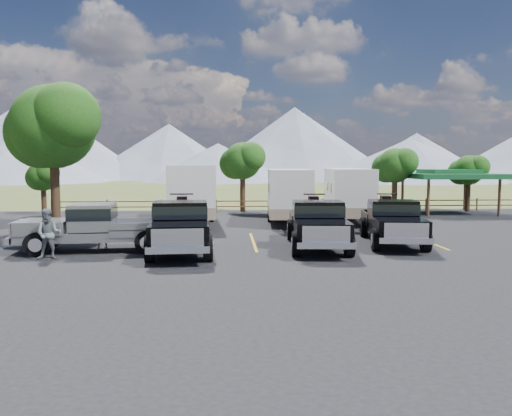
{
  "coord_description": "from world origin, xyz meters",
  "views": [
    {
      "loc": [
        -3.2,
        -18.61,
        3.58
      ],
      "look_at": [
        -1.88,
        3.98,
        1.6
      ],
      "focal_mm": 35.0,
      "sensor_mm": 36.0,
      "label": 1
    }
  ],
  "objects": [
    {
      "name": "trailer_center",
      "position": [
        0.55,
        11.61,
        1.74
      ],
      "size": [
        2.92,
        9.37,
        3.24
      ],
      "rotation": [
        0.0,
        0.0,
        -0.07
      ],
      "color": "silver",
      "rests_on": "asphalt_lot"
    },
    {
      "name": "rig_left",
      "position": [
        -5.08,
        1.77,
        1.14
      ],
      "size": [
        2.73,
        6.98,
        2.29
      ],
      "rotation": [
        0.0,
        0.0,
        0.06
      ],
      "color": "black",
      "rests_on": "asphalt_lot"
    },
    {
      "name": "person_b",
      "position": [
        -9.87,
        0.28,
        0.99
      ],
      "size": [
        1.0,
        0.82,
        1.9
      ],
      "primitive_type": "imported",
      "rotation": [
        0.0,
        0.0,
        0.11
      ],
      "color": "slate",
      "rests_on": "asphalt_lot"
    },
    {
      "name": "tree_ne_b",
      "position": [
        14.98,
        18.01,
        3.13
      ],
      "size": [
        2.77,
        2.59,
        4.27
      ],
      "color": "black",
      "rests_on": "ground"
    },
    {
      "name": "tree_big_nw",
      "position": [
        -12.55,
        9.03,
        5.6
      ],
      "size": [
        5.54,
        5.18,
        7.84
      ],
      "color": "black",
      "rests_on": "ground"
    },
    {
      "name": "tree_north",
      "position": [
        -2.03,
        19.02,
        3.83
      ],
      "size": [
        3.46,
        3.24,
        5.25
      ],
      "color": "black",
      "rests_on": "ground"
    },
    {
      "name": "pavilion",
      "position": [
        13.0,
        17.0,
        2.79
      ],
      "size": [
        6.2,
        6.2,
        3.22
      ],
      "color": "brown",
      "rests_on": "ground"
    },
    {
      "name": "ground",
      "position": [
        0.0,
        0.0,
        0.0
      ],
      "size": [
        320.0,
        320.0,
        0.0
      ],
      "primitive_type": "plane",
      "color": "#4C5A26",
      "rests_on": "ground"
    },
    {
      "name": "asphalt_lot",
      "position": [
        0.0,
        3.0,
        0.02
      ],
      "size": [
        44.0,
        34.0,
        0.04
      ],
      "primitive_type": "cube",
      "color": "black",
      "rests_on": "ground"
    },
    {
      "name": "tree_ne_a",
      "position": [
        8.97,
        17.01,
        3.48
      ],
      "size": [
        3.11,
        2.92,
        4.76
      ],
      "color": "black",
      "rests_on": "ground"
    },
    {
      "name": "person_a",
      "position": [
        -8.46,
        2.43,
        0.95
      ],
      "size": [
        0.79,
        0.75,
        1.82
      ],
      "primitive_type": "imported",
      "rotation": [
        0.0,
        0.0,
        3.79
      ],
      "color": "white",
      "rests_on": "asphalt_lot"
    },
    {
      "name": "rig_right",
      "position": [
        4.21,
        3.32,
        1.09
      ],
      "size": [
        3.05,
        6.76,
        2.18
      ],
      "rotation": [
        0.0,
        0.0,
        -0.15
      ],
      "color": "black",
      "rests_on": "asphalt_lot"
    },
    {
      "name": "pickup_silver",
      "position": [
        -8.49,
        1.95,
        1.05
      ],
      "size": [
        6.63,
        2.7,
        1.94
      ],
      "rotation": [
        0.0,
        0.0,
        -1.49
      ],
      "color": "slate",
      "rests_on": "asphalt_lot"
    },
    {
      "name": "trailer_right",
      "position": [
        4.34,
        11.99,
        1.75
      ],
      "size": [
        3.37,
        9.47,
        3.27
      ],
      "rotation": [
        0.0,
        0.0,
        -0.12
      ],
      "color": "silver",
      "rests_on": "asphalt_lot"
    },
    {
      "name": "rail_fence",
      "position": [
        2.0,
        18.5,
        0.61
      ],
      "size": [
        36.12,
        0.12,
        1.0
      ],
      "color": "brown",
      "rests_on": "ground"
    },
    {
      "name": "trailer_left",
      "position": [
        -5.34,
        11.69,
        1.87
      ],
      "size": [
        3.14,
        10.1,
        3.5
      ],
      "rotation": [
        0.0,
        0.0,
        0.07
      ],
      "color": "silver",
      "rests_on": "asphalt_lot"
    },
    {
      "name": "tree_nw_small",
      "position": [
        -16.02,
        17.01,
        2.78
      ],
      "size": [
        2.59,
        2.43,
        3.85
      ],
      "color": "black",
      "rests_on": "ground"
    },
    {
      "name": "mountain_range",
      "position": [
        -7.63,
        105.98,
        7.87
      ],
      "size": [
        209.0,
        71.0,
        20.0
      ],
      "color": "slate",
      "rests_on": "ground"
    },
    {
      "name": "rig_center",
      "position": [
        0.65,
        2.41,
        1.11
      ],
      "size": [
        2.78,
        6.83,
        2.23
      ],
      "rotation": [
        0.0,
        0.0,
        -0.08
      ],
      "color": "black",
      "rests_on": "asphalt_lot"
    },
    {
      "name": "stall_lines",
      "position": [
        0.0,
        4.0,
        0.04
      ],
      "size": [
        12.12,
        5.5,
        0.01
      ],
      "color": "gold",
      "rests_on": "asphalt_lot"
    }
  ]
}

